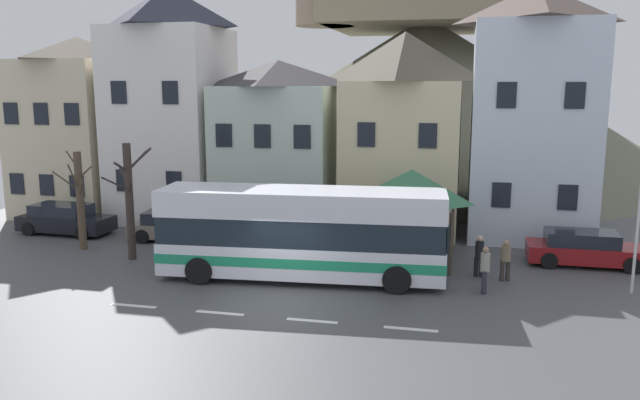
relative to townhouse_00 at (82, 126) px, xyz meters
name	(u,v)px	position (x,y,z in m)	size (l,w,h in m)	color
ground_plane	(278,303)	(15.03, -12.44, -4.84)	(40.00, 60.00, 0.07)	#4C4D50
townhouse_00	(82,126)	(0.00, 0.00, 0.00)	(5.24, 6.94, 9.63)	beige
townhouse_01	(171,105)	(5.75, -0.61, 1.21)	(5.40, 5.71, 12.05)	white
townhouse_02	(279,143)	(11.67, -0.72, -0.68)	(5.73, 5.51, 8.27)	silver
townhouse_03	(404,132)	(17.91, -0.23, -0.02)	(5.45, 6.47, 9.58)	beige
townhouse_04	(531,112)	(23.87, -0.09, 0.99)	(5.44, 6.76, 11.60)	silver
hilltop_castle	(424,87)	(17.48, 20.72, 2.04)	(40.49, 40.49, 20.15)	#616250
transit_bus	(302,234)	(15.17, -9.78, -3.12)	(10.60, 3.22, 3.35)	white
bus_shelter	(411,187)	(18.85, -6.42, -1.75)	(3.60, 3.60, 3.76)	#473D33
parked_car_00	(65,219)	(2.26, -5.36, -4.11)	(4.54, 2.03, 1.43)	black
parked_car_01	(585,249)	(25.69, -5.54, -4.14)	(4.52, 1.88, 1.37)	maroon
parked_car_02	(177,226)	(8.07, -5.30, -4.16)	(4.54, 2.26, 1.34)	slate
pedestrian_00	(506,258)	(22.49, -8.35, -3.96)	(0.38, 0.36, 1.54)	#38332D
pedestrian_01	(485,269)	(21.71, -9.96, -3.94)	(0.32, 0.38, 1.66)	#2D2D38
pedestrian_02	(439,254)	(20.07, -7.87, -4.06)	(0.29, 0.38, 1.47)	#38332D
pedestrian_03	(479,255)	(21.56, -8.05, -3.97)	(0.36, 0.32, 1.58)	black
public_bench	(433,238)	(19.68, -4.30, -4.34)	(1.70, 0.48, 0.87)	#473828
bare_tree_01	(80,200)	(4.78, -7.78, -2.61)	(1.62, 1.04, 4.31)	brown
bare_tree_02	(129,199)	(7.68, -8.74, -2.30)	(1.70, 2.09, 4.79)	#382D28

